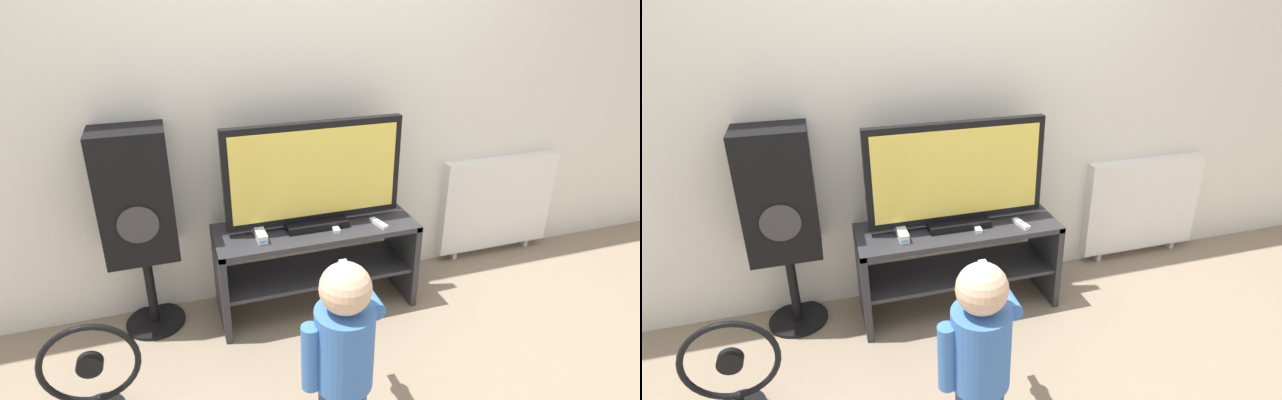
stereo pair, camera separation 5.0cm
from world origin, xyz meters
TOP-DOWN VIEW (x-y plane):
  - ground_plane at (0.00, 0.00)m, footprint 16.00×16.00m
  - wall_back at (0.00, 0.49)m, footprint 10.00×0.06m
  - tv_stand at (0.00, 0.20)m, footprint 1.14×0.41m
  - television at (0.00, 0.22)m, footprint 0.99×0.20m
  - game_console at (-0.32, 0.17)m, footprint 0.05×0.20m
  - remote_primary at (0.34, 0.10)m, footprint 0.06×0.13m
  - remote_secondary at (0.09, 0.14)m, footprint 0.04×0.13m
  - child at (-0.20, -0.78)m, footprint 0.34×0.50m
  - speaker_tower at (-0.93, 0.31)m, footprint 0.36×0.33m
  - floor_fan at (-1.17, -0.31)m, footprint 0.42×0.21m
  - radiator at (1.38, 0.42)m, footprint 0.85×0.08m

SIDE VIEW (x-z plane):
  - ground_plane at x=0.00m, z-range 0.00..0.00m
  - floor_fan at x=-1.17m, z-range -0.03..0.49m
  - tv_stand at x=0.00m, z-range 0.08..0.62m
  - radiator at x=1.38m, z-range 0.03..0.74m
  - child at x=-0.20m, z-range 0.08..0.98m
  - remote_primary at x=0.34m, z-range 0.53..0.55m
  - remote_secondary at x=0.09m, z-range 0.53..0.55m
  - game_console at x=-0.32m, z-range 0.53..0.58m
  - speaker_tower at x=-0.93m, z-range 0.19..1.34m
  - television at x=0.00m, z-range 0.53..1.12m
  - wall_back at x=0.00m, z-range 0.00..2.60m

